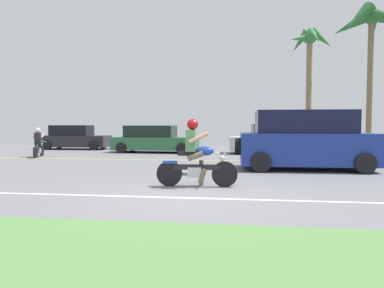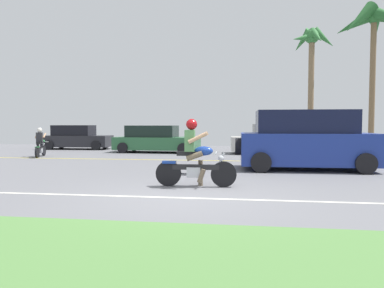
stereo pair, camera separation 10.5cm
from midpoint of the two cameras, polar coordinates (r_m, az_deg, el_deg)
name	(u,v)px [view 2 (the right image)]	position (r m, az deg, el deg)	size (l,w,h in m)	color
ground	(202,177)	(10.52, 1.88, -5.20)	(56.00, 30.00, 0.04)	slate
grass_median	(118,279)	(3.73, -10.64, -20.05)	(56.00, 3.80, 0.06)	#548442
lane_line_near	(185,198)	(7.46, -0.73, -8.45)	(50.40, 0.12, 0.01)	silver
lane_line_far	(215,161)	(15.08, 3.75, -2.60)	(50.40, 0.12, 0.01)	yellow
motorcyclist	(195,158)	(8.72, 0.84, -2.22)	(1.95, 0.64, 1.63)	black
suv_nearby	(305,141)	(12.64, 17.60, 0.46)	(4.53, 2.27, 1.96)	navy
parked_car_0	(77,138)	(23.18, -17.51, 0.92)	(4.03, 1.91, 1.45)	#232328
parked_car_1	(156,140)	(19.61, -5.57, 0.68)	(4.56, 2.11, 1.44)	#2D663D
parked_car_2	(275,140)	(19.04, 12.97, 0.63)	(4.35, 2.15, 1.52)	beige
palm_tree_0	(312,50)	(24.44, 18.36, 13.79)	(2.90, 2.96, 7.53)	#846B4C
palm_tree_1	(374,26)	(25.20, 26.76, 16.18)	(4.54, 4.51, 8.74)	brown
motorcyclist_distant	(40,144)	(18.18, -22.55, -0.07)	(0.63, 1.57, 1.35)	black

